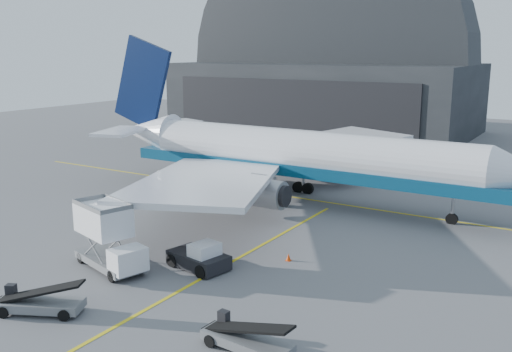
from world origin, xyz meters
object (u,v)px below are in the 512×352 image
Objects in this scene: airliner at (290,154)px; belt_loader_a at (39,303)px; catering_truck at (108,238)px; belt_loader_b at (246,339)px; pushback_tug at (200,258)px.

belt_loader_a is (-0.14, -29.19, -3.89)m from airliner.
catering_truck is at bearing 77.20° from belt_loader_a.
belt_loader_a is 1.00× the size of belt_loader_b.
catering_truck is 1.29× the size of belt_loader_b.
airliner is 29.45m from belt_loader_a.
belt_loader_b is (13.66, -4.26, -1.55)m from catering_truck.
pushback_tug is 0.90× the size of belt_loader_b.
pushback_tug is 11.22m from belt_loader_b.
catering_truck is 1.29× the size of belt_loader_a.
belt_loader_b is at bearing -0.84° from catering_truck.
airliner is 19.83m from pushback_tug.
catering_truck reaches higher than pushback_tug.
airliner reaches higher than catering_truck.
pushback_tug is at bearing 47.50° from catering_truck.
airliner is at bearing 118.34° from belt_loader_b.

